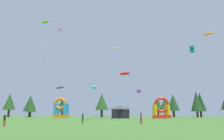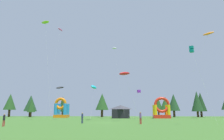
% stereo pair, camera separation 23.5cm
% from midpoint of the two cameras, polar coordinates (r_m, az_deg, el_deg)
% --- Properties ---
extents(ground_plane, '(120.00, 120.00, 0.00)m').
position_cam_midpoint_polar(ground_plane, '(38.58, -1.14, -13.76)').
color(ground_plane, '#3D6B28').
extents(kite_teal_box, '(2.76, 1.81, 11.73)m').
position_cam_midpoint_polar(kite_teal_box, '(35.27, 20.44, 5.11)').
color(kite_teal_box, '#0C7F7A').
rests_on(kite_teal_box, ground_plane).
extents(kite_black_parafoil, '(3.19, 2.49, 8.26)m').
position_cam_midpoint_polar(kite_black_parafoil, '(55.34, -13.46, -4.55)').
color(kite_black_parafoil, black).
rests_on(kite_black_parafoil, ground_plane).
extents(kite_pink_parafoil, '(2.67, 5.02, 27.74)m').
position_cam_midpoint_polar(kite_pink_parafoil, '(70.80, -13.40, 10.29)').
color(kite_pink_parafoil, '#EA599E').
rests_on(kite_pink_parafoil, ground_plane).
extents(kite_white_parafoil, '(3.81, 4.91, 20.00)m').
position_cam_midpoint_polar(kite_white_parafoil, '(61.32, 0.73, 5.73)').
color(kite_white_parafoil, white).
rests_on(kite_white_parafoil, ground_plane).
extents(kite_lime_parafoil, '(4.56, 2.65, 24.32)m').
position_cam_midpoint_polar(kite_lime_parafoil, '(57.70, -17.06, 11.92)').
color(kite_lime_parafoil, '#8CD826').
rests_on(kite_lime_parafoil, ground_plane).
extents(kite_purple_box, '(3.85, 1.09, 8.21)m').
position_cam_midpoint_polar(kite_purple_box, '(63.91, 7.21, -5.59)').
color(kite_purple_box, purple).
rests_on(kite_purple_box, ground_plane).
extents(kite_cyan_parafoil, '(1.67, 5.09, 8.44)m').
position_cam_midpoint_polar(kite_cyan_parafoil, '(52.25, -4.69, -4.50)').
color(kite_cyan_parafoil, '#19B7CC').
rests_on(kite_cyan_parafoil, ground_plane).
extents(kite_orange_parafoil, '(11.65, 4.75, 24.70)m').
position_cam_midpoint_polar(kite_orange_parafoil, '(68.75, 24.20, 8.75)').
color(kite_orange_parafoil, orange).
rests_on(kite_orange_parafoil, ground_plane).
extents(kite_red_parafoil, '(4.56, 4.37, 10.41)m').
position_cam_midpoint_polar(kite_red_parafoil, '(45.50, 3.47, -0.94)').
color(kite_red_parafoil, red).
rests_on(kite_red_parafoil, ground_plane).
extents(person_near_camera, '(0.42, 0.42, 1.87)m').
position_cam_midpoint_polar(person_near_camera, '(34.82, 7.72, -12.12)').
color(person_near_camera, '#B21E26').
rests_on(person_near_camera, ground_plane).
extents(person_midfield, '(0.39, 0.39, 1.61)m').
position_cam_midpoint_polar(person_midfield, '(32.19, -26.40, -11.47)').
color(person_midfield, '#B21E26').
rests_on(person_midfield, ground_plane).
extents(person_left_edge, '(0.40, 0.40, 1.76)m').
position_cam_midpoint_polar(person_left_edge, '(37.08, -7.66, -12.16)').
color(person_left_edge, navy).
rests_on(person_left_edge, ground_plane).
extents(inflatable_red_slide, '(4.22, 4.68, 6.59)m').
position_cam_midpoint_polar(inflatable_red_slide, '(75.44, -13.11, -10.26)').
color(inflatable_red_slide, orange).
rests_on(inflatable_red_slide, ground_plane).
extents(inflatable_blue_arch, '(4.86, 3.58, 6.27)m').
position_cam_midpoint_polar(inflatable_blue_arch, '(67.29, 13.05, -10.37)').
color(inflatable_blue_arch, red).
rests_on(inflatable_blue_arch, ground_plane).
extents(festival_tent, '(5.20, 3.74, 3.89)m').
position_cam_midpoint_polar(festival_tent, '(66.08, 2.43, -10.93)').
color(festival_tent, black).
rests_on(festival_tent, ground_plane).
extents(tree_row_0, '(4.72, 4.72, 9.05)m').
position_cam_midpoint_polar(tree_row_0, '(95.32, -25.22, -7.60)').
color(tree_row_0, '#4C331E').
rests_on(tree_row_0, ground_plane).
extents(tree_row_1, '(4.99, 4.99, 8.35)m').
position_cam_midpoint_polar(tree_row_1, '(90.99, -20.59, -8.21)').
color(tree_row_1, '#4C331E').
rests_on(tree_row_1, ground_plane).
extents(tree_row_2, '(2.98, 2.98, 6.82)m').
position_cam_midpoint_polar(tree_row_2, '(87.73, -20.41, -8.76)').
color(tree_row_2, '#4C331E').
rests_on(tree_row_2, ground_plane).
extents(tree_row_3, '(3.36, 3.36, 7.81)m').
position_cam_midpoint_polar(tree_row_3, '(86.71, -12.81, -8.76)').
color(tree_row_3, '#4C331E').
rests_on(tree_row_3, ground_plane).
extents(tree_row_4, '(5.00, 5.00, 8.89)m').
position_cam_midpoint_polar(tree_row_4, '(83.79, -2.54, -8.38)').
color(tree_row_4, '#4C331E').
rests_on(tree_row_4, ground_plane).
extents(tree_row_5, '(3.30, 3.30, 7.06)m').
position_cam_midpoint_polar(tree_row_5, '(83.49, 12.21, -8.79)').
color(tree_row_5, '#4C331E').
rests_on(tree_row_5, ground_plane).
extents(tree_row_6, '(3.94, 3.94, 7.17)m').
position_cam_midpoint_polar(tree_row_6, '(79.96, 13.99, -8.62)').
color(tree_row_6, '#4C331E').
rests_on(tree_row_6, ground_plane).
extents(tree_row_7, '(4.44, 4.44, 8.49)m').
position_cam_midpoint_polar(tree_row_7, '(84.33, 16.02, -8.22)').
color(tree_row_7, '#4C331E').
rests_on(tree_row_7, ground_plane).
extents(tree_row_8, '(4.24, 4.24, 9.43)m').
position_cam_midpoint_polar(tree_row_8, '(86.12, 21.57, -7.69)').
color(tree_row_8, '#4C331E').
rests_on(tree_row_8, ground_plane).
extents(tree_row_9, '(4.19, 4.19, 9.11)m').
position_cam_midpoint_polar(tree_row_9, '(88.08, 22.40, -7.78)').
color(tree_row_9, '#4C331E').
rests_on(tree_row_9, ground_plane).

